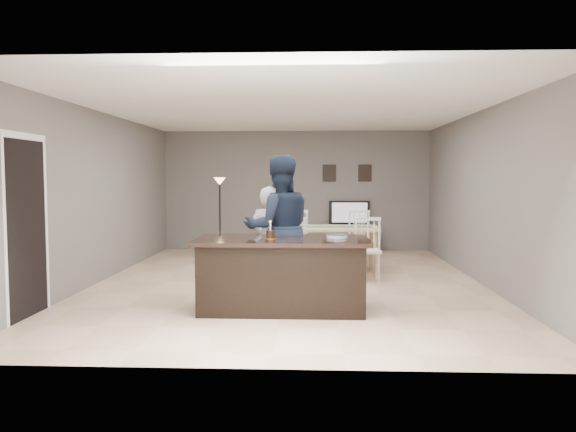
{
  "coord_description": "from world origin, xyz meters",
  "views": [
    {
      "loc": [
        0.38,
        -8.74,
        1.67
      ],
      "look_at": [
        0.0,
        -0.3,
        1.07
      ],
      "focal_mm": 35.0,
      "sensor_mm": 36.0,
      "label": 1
    }
  ],
  "objects_px": {
    "woman": "(269,243)",
    "plate_stack": "(337,236)",
    "television": "(349,213)",
    "tv_console": "(349,238)",
    "man": "(279,228)",
    "dining_table": "(329,235)",
    "birthday_cake": "(270,234)",
    "floor_lamp": "(220,195)",
    "kitchen_island": "(282,274)"
  },
  "relations": [
    {
      "from": "kitchen_island",
      "to": "dining_table",
      "type": "relative_size",
      "value": 1.11
    },
    {
      "from": "birthday_cake",
      "to": "kitchen_island",
      "type": "bearing_deg",
      "value": 18.82
    },
    {
      "from": "woman",
      "to": "floor_lamp",
      "type": "distance_m",
      "value": 4.45
    },
    {
      "from": "television",
      "to": "floor_lamp",
      "type": "height_order",
      "value": "floor_lamp"
    },
    {
      "from": "woman",
      "to": "birthday_cake",
      "type": "bearing_deg",
      "value": 112.56
    },
    {
      "from": "woman",
      "to": "plate_stack",
      "type": "distance_m",
      "value": 1.01
    },
    {
      "from": "woman",
      "to": "birthday_cake",
      "type": "distance_m",
      "value": 0.63
    },
    {
      "from": "birthday_cake",
      "to": "dining_table",
      "type": "relative_size",
      "value": 0.11
    },
    {
      "from": "tv_console",
      "to": "man",
      "type": "xyz_separation_m",
      "value": [
        -1.27,
        -5.02,
        0.68
      ]
    },
    {
      "from": "woman",
      "to": "floor_lamp",
      "type": "height_order",
      "value": "floor_lamp"
    },
    {
      "from": "television",
      "to": "plate_stack",
      "type": "distance_m",
      "value": 5.57
    },
    {
      "from": "birthday_cake",
      "to": "television",
      "type": "bearing_deg",
      "value": 76.69
    },
    {
      "from": "man",
      "to": "floor_lamp",
      "type": "relative_size",
      "value": 1.18
    },
    {
      "from": "birthday_cake",
      "to": "plate_stack",
      "type": "relative_size",
      "value": 0.8
    },
    {
      "from": "woman",
      "to": "dining_table",
      "type": "relative_size",
      "value": 0.8
    },
    {
      "from": "man",
      "to": "tv_console",
      "type": "bearing_deg",
      "value": -117.9
    },
    {
      "from": "tv_console",
      "to": "birthday_cake",
      "type": "bearing_deg",
      "value": -103.47
    },
    {
      "from": "birthday_cake",
      "to": "woman",
      "type": "bearing_deg",
      "value": 95.74
    },
    {
      "from": "television",
      "to": "woman",
      "type": "bearing_deg",
      "value": 74.55
    },
    {
      "from": "plate_stack",
      "to": "floor_lamp",
      "type": "relative_size",
      "value": 0.17
    },
    {
      "from": "television",
      "to": "floor_lamp",
      "type": "bearing_deg",
      "value": 17.63
    },
    {
      "from": "tv_console",
      "to": "man",
      "type": "bearing_deg",
      "value": -104.25
    },
    {
      "from": "television",
      "to": "floor_lamp",
      "type": "distance_m",
      "value": 2.94
    },
    {
      "from": "plate_stack",
      "to": "kitchen_island",
      "type": "bearing_deg",
      "value": -172.3
    },
    {
      "from": "tv_console",
      "to": "woman",
      "type": "bearing_deg",
      "value": -105.66
    },
    {
      "from": "tv_console",
      "to": "woman",
      "type": "height_order",
      "value": "woman"
    },
    {
      "from": "kitchen_island",
      "to": "floor_lamp",
      "type": "height_order",
      "value": "floor_lamp"
    },
    {
      "from": "man",
      "to": "plate_stack",
      "type": "relative_size",
      "value": 7.07
    },
    {
      "from": "kitchen_island",
      "to": "woman",
      "type": "bearing_deg",
      "value": 110.61
    },
    {
      "from": "kitchen_island",
      "to": "plate_stack",
      "type": "distance_m",
      "value": 0.83
    },
    {
      "from": "birthday_cake",
      "to": "floor_lamp",
      "type": "distance_m",
      "value": 5.03
    },
    {
      "from": "woman",
      "to": "man",
      "type": "relative_size",
      "value": 0.79
    },
    {
      "from": "kitchen_island",
      "to": "dining_table",
      "type": "height_order",
      "value": "dining_table"
    },
    {
      "from": "woman",
      "to": "plate_stack",
      "type": "height_order",
      "value": "woman"
    },
    {
      "from": "dining_table",
      "to": "television",
      "type": "bearing_deg",
      "value": 80.0
    },
    {
      "from": "dining_table",
      "to": "floor_lamp",
      "type": "bearing_deg",
      "value": 138.85
    },
    {
      "from": "kitchen_island",
      "to": "man",
      "type": "bearing_deg",
      "value": 97.73
    },
    {
      "from": "woman",
      "to": "man",
      "type": "distance_m",
      "value": 0.25
    },
    {
      "from": "birthday_cake",
      "to": "plate_stack",
      "type": "height_order",
      "value": "birthday_cake"
    },
    {
      "from": "tv_console",
      "to": "woman",
      "type": "xyz_separation_m",
      "value": [
        -1.41,
        -5.02,
        0.47
      ]
    },
    {
      "from": "kitchen_island",
      "to": "floor_lamp",
      "type": "xyz_separation_m",
      "value": [
        -1.58,
        4.76,
        0.83
      ]
    },
    {
      "from": "television",
      "to": "birthday_cake",
      "type": "distance_m",
      "value": 5.85
    },
    {
      "from": "plate_stack",
      "to": "floor_lamp",
      "type": "bearing_deg",
      "value": 115.85
    },
    {
      "from": "dining_table",
      "to": "woman",
      "type": "bearing_deg",
      "value": -110.88
    },
    {
      "from": "man",
      "to": "birthday_cake",
      "type": "xyz_separation_m",
      "value": [
        -0.07,
        -0.6,
        -0.03
      ]
    },
    {
      "from": "kitchen_island",
      "to": "man",
      "type": "xyz_separation_m",
      "value": [
        -0.07,
        0.55,
        0.52
      ]
    },
    {
      "from": "woman",
      "to": "dining_table",
      "type": "height_order",
      "value": "woman"
    },
    {
      "from": "dining_table",
      "to": "floor_lamp",
      "type": "height_order",
      "value": "floor_lamp"
    },
    {
      "from": "floor_lamp",
      "to": "kitchen_island",
      "type": "bearing_deg",
      "value": -71.67
    },
    {
      "from": "television",
      "to": "man",
      "type": "height_order",
      "value": "man"
    }
  ]
}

